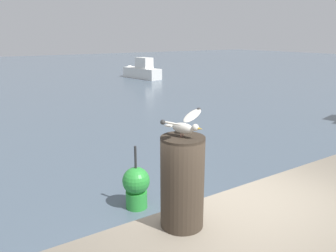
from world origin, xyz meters
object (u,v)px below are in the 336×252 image
(seagull, at_px, (183,124))
(channel_buoy, at_px, (136,186))
(mooring_post, at_px, (182,182))
(boat_white, at_px, (139,71))

(seagull, distance_m, channel_buoy, 4.06)
(mooring_post, relative_size, boat_white, 0.20)
(seagull, relative_size, boat_white, 0.14)
(mooring_post, bearing_deg, seagull, -68.58)
(mooring_post, distance_m, channel_buoy, 3.78)
(seagull, height_order, channel_buoy, seagull)
(seagull, relative_size, channel_buoy, 0.47)
(mooring_post, bearing_deg, boat_white, 62.11)
(seagull, bearing_deg, channel_buoy, 69.75)
(seagull, height_order, boat_white, seagull)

